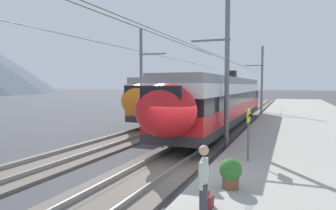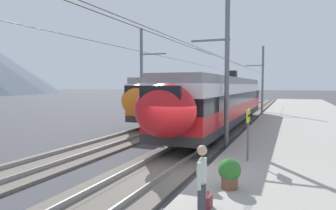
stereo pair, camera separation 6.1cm
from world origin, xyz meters
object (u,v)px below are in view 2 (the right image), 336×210
object	(u,v)px
train_far_track	(204,94)
catenary_mast_east	(262,79)
catenary_mast_mid	(225,72)
passenger_walking	(202,180)
potted_plant_platform_edge	(230,172)
train_near_platform	(222,100)
platform_sign	(248,123)
handbag_beside_passenger	(208,202)
catenary_mast_far_side	(143,75)

from	to	relation	value
train_far_track	catenary_mast_east	xyz separation A→B (m)	(1.29, -6.21, 1.73)
catenary_mast_mid	catenary_mast_east	xyz separation A→B (m)	(20.33, -0.00, 0.01)
passenger_walking	potted_plant_platform_edge	world-z (taller)	passenger_walking
potted_plant_platform_edge	catenary_mast_east	bearing A→B (deg)	3.32
train_near_platform	train_far_track	bearing A→B (deg)	21.22
passenger_walking	platform_sign	bearing A→B (deg)	-1.90
potted_plant_platform_edge	catenary_mast_mid	bearing A→B (deg)	13.02
train_far_track	catenary_mast_east	bearing A→B (deg)	-78.30
train_far_track	passenger_walking	world-z (taller)	train_far_track
handbag_beside_passenger	potted_plant_platform_edge	bearing A→B (deg)	-8.32
handbag_beside_passenger	catenary_mast_far_side	bearing A→B (deg)	31.49
catenary_mast_mid	catenary_mast_far_side	bearing A→B (deg)	49.15
platform_sign	handbag_beside_passenger	size ratio (longest dim) A/B	4.81
train_far_track	catenary_mast_far_side	world-z (taller)	catenary_mast_far_side
passenger_walking	handbag_beside_passenger	world-z (taller)	passenger_walking
train_far_track	catenary_mast_mid	size ratio (longest dim) A/B	0.85
catenary_mast_east	catenary_mast_far_side	world-z (taller)	catenary_mast_far_side
train_near_platform	catenary_mast_east	world-z (taller)	catenary_mast_east
catenary_mast_east	potted_plant_platform_edge	xyz separation A→B (m)	(-27.15, -1.58, -3.13)
catenary_mast_far_side	platform_sign	bearing A→B (deg)	-136.73
catenary_mast_far_side	passenger_walking	world-z (taller)	catenary_mast_far_side
catenary_mast_east	platform_sign	distance (m)	23.81
train_near_platform	platform_sign	distance (m)	11.00
train_near_platform	handbag_beside_passenger	size ratio (longest dim) A/B	56.32
catenary_mast_east	catenary_mast_far_side	bearing A→B (deg)	148.74
catenary_mast_far_side	passenger_walking	xyz separation A→B (m)	(-16.24, -9.52, -2.81)
train_far_track	handbag_beside_passenger	xyz separation A→B (m)	(-27.45, -7.56, -1.73)
catenary_mast_mid	catenary_mast_far_side	distance (m)	10.70
train_near_platform	catenary_mast_mid	distance (m)	7.55
train_near_platform	train_far_track	distance (m)	12.73
train_far_track	catenary_mast_far_side	distance (m)	12.33
catenary_mast_far_side	platform_sign	distance (m)	14.36
train_near_platform	catenary_mast_mid	bearing A→B (deg)	-167.40
train_near_platform	potted_plant_platform_edge	distance (m)	14.42
platform_sign	potted_plant_platform_edge	world-z (taller)	platform_sign
handbag_beside_passenger	potted_plant_platform_edge	size ratio (longest dim) A/B	0.48
train_far_track	handbag_beside_passenger	distance (m)	28.53
catenary_mast_east	passenger_walking	size ratio (longest dim) A/B	23.65
train_near_platform	catenary_mast_far_side	size ratio (longest dim) A/B	0.60
catenary_mast_east	train_near_platform	bearing A→B (deg)	173.04
catenary_mast_east	catenary_mast_mid	bearing A→B (deg)	180.00
handbag_beside_passenger	catenary_mast_east	bearing A→B (deg)	2.68
passenger_walking	handbag_beside_passenger	bearing A→B (deg)	5.81
handbag_beside_passenger	potted_plant_platform_edge	distance (m)	1.64
train_far_track	potted_plant_platform_edge	xyz separation A→B (m)	(-25.87, -7.79, -1.39)
train_far_track	catenary_mast_east	size ratio (longest dim) A/B	0.85
catenary_mast_mid	passenger_walking	distance (m)	9.72
train_far_track	platform_sign	xyz separation A→B (m)	(-22.37, -7.84, -0.39)
train_near_platform	catenary_mast_east	bearing A→B (deg)	-6.96
passenger_walking	catenary_mast_far_side	bearing A→B (deg)	30.39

